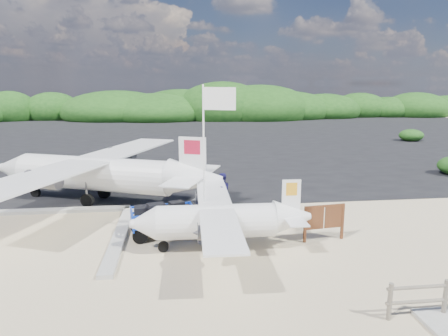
# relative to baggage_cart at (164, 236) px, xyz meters

# --- Properties ---
(ground) EXTENTS (160.00, 160.00, 0.00)m
(ground) POSITION_rel_baggage_cart_xyz_m (2.80, -1.45, 0.00)
(ground) COLOR beige
(asphalt_apron) EXTENTS (90.00, 50.00, 0.04)m
(asphalt_apron) POSITION_rel_baggage_cart_xyz_m (2.80, 28.55, 0.00)
(asphalt_apron) COLOR #B2B2B2
(asphalt_apron) RESTS_ON ground
(vegetation_band) EXTENTS (124.00, 8.00, 4.40)m
(vegetation_band) POSITION_rel_baggage_cart_xyz_m (2.80, 53.55, 0.00)
(vegetation_band) COLOR #B2B2B2
(vegetation_band) RESTS_ON ground
(baggage_cart) EXTENTS (2.87, 1.93, 1.33)m
(baggage_cart) POSITION_rel_baggage_cart_xyz_m (0.00, 0.00, 0.00)
(baggage_cart) COLOR blue
(baggage_cart) RESTS_ON ground
(flagpole) EXTENTS (1.26, 0.88, 5.84)m
(flagpole) POSITION_rel_baggage_cart_xyz_m (1.54, -0.91, 0.00)
(flagpole) COLOR white
(flagpole) RESTS_ON ground
(signboard) EXTENTS (1.76, 0.38, 1.44)m
(signboard) POSITION_rel_baggage_cart_xyz_m (6.05, -1.23, 0.00)
(signboard) COLOR brown
(signboard) RESTS_ON ground
(crew_a) EXTENTS (0.60, 0.40, 1.64)m
(crew_a) POSITION_rel_baggage_cart_xyz_m (2.40, 1.11, 0.82)
(crew_a) COLOR #18154F
(crew_a) RESTS_ON ground
(crew_b) EXTENTS (1.08, 0.96, 1.85)m
(crew_b) POSITION_rel_baggage_cart_xyz_m (2.60, 2.70, 0.92)
(crew_b) COLOR #18154F
(crew_b) RESTS_ON ground
(crew_c) EXTENTS (0.88, 0.42, 1.47)m
(crew_c) POSITION_rel_baggage_cart_xyz_m (1.90, 1.04, 0.73)
(crew_c) COLOR #18154F
(crew_c) RESTS_ON ground
(aircraft_large) EXTENTS (19.30, 19.30, 4.44)m
(aircraft_large) POSITION_rel_baggage_cart_xyz_m (15.86, 17.72, 0.00)
(aircraft_large) COLOR #B2B2B2
(aircraft_large) RESTS_ON ground
(aircraft_small) EXTENTS (6.92, 6.92, 2.42)m
(aircraft_small) POSITION_rel_baggage_cart_xyz_m (-2.62, 27.13, 0.00)
(aircraft_small) COLOR #B2B2B2
(aircraft_small) RESTS_ON ground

